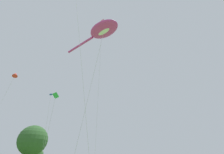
# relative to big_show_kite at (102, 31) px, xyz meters

# --- Properties ---
(big_show_kite) EXTENTS (4.25, 10.25, 18.97)m
(big_show_kite) POSITION_rel_big_show_kite_xyz_m (0.00, 0.00, 0.00)
(big_show_kite) COLOR #CC3899
(big_show_kite) RESTS_ON ground
(small_kite_streamer_purple) EXTENTS (0.84, 1.32, 23.56)m
(small_kite_streamer_purple) POSITION_rel_big_show_kite_xyz_m (1.74, 2.21, 1.78)
(small_kite_streamer_purple) COLOR pink
(small_kite_streamer_purple) RESTS_ON ground
(small_kite_box_yellow) EXTENTS (1.02, 1.27, 8.08)m
(small_kite_box_yellow) POSITION_rel_big_show_kite_xyz_m (-4.36, 1.88, -11.18)
(small_kite_box_yellow) COLOR green
(small_kite_box_yellow) RESTS_ON ground
(small_kite_stunt_black) EXTENTS (2.31, 1.17, 14.31)m
(small_kite_stunt_black) POSITION_rel_big_show_kite_xyz_m (-6.12, 12.78, -4.70)
(small_kite_stunt_black) COLOR red
(small_kite_stunt_black) RESTS_ON ground
(small_kite_triangle_green) EXTENTS (1.00, 1.07, 10.57)m
(small_kite_triangle_green) POSITION_rel_big_show_kite_xyz_m (-2.00, 8.29, -8.34)
(small_kite_triangle_green) COLOR blue
(small_kite_triangle_green) RESTS_ON ground
(tree_oak_right) EXTENTS (7.58, 7.58, 11.52)m
(tree_oak_right) POSITION_rel_big_show_kite_xyz_m (7.00, 34.09, -10.80)
(tree_oak_right) COLOR #513823
(tree_oak_right) RESTS_ON ground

